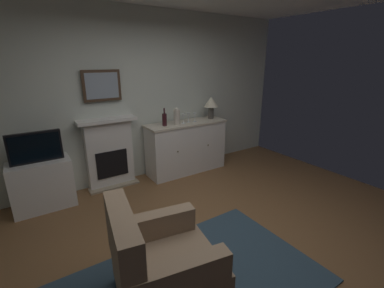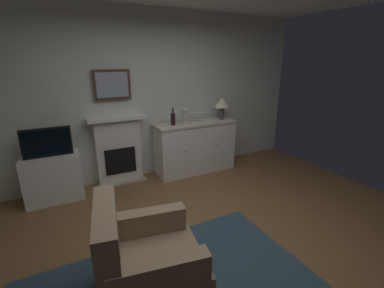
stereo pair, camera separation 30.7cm
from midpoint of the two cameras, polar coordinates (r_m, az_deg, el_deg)
ground_plane at (r=3.18m, az=8.46°, el=-21.16°), size 5.78×4.43×0.10m
wall_rear at (r=4.46m, az=-7.43°, el=10.16°), size 5.78×0.06×2.71m
fireplace_unit at (r=4.36m, az=-13.66°, el=-1.31°), size 0.87×0.30×1.10m
framed_picture at (r=4.19m, az=-14.87°, el=12.26°), size 0.55×0.04×0.45m
sideboard_cabinet at (r=4.69m, az=2.57°, el=-0.67°), size 1.44×0.49×0.90m
table_lamp at (r=4.80m, az=8.31°, el=8.57°), size 0.26×0.26×0.40m
wine_bottle at (r=4.34m, az=-2.11°, el=5.45°), size 0.08×0.08×0.29m
wine_glass_left at (r=4.48m, az=2.08°, el=6.04°), size 0.07×0.07×0.16m
wine_glass_center at (r=4.55m, az=3.18°, el=6.21°), size 0.07×0.07×0.16m
wine_glass_right at (r=4.58m, az=4.59°, el=6.25°), size 0.07×0.07×0.16m
vase_decorative at (r=4.39m, az=0.60°, el=6.05°), size 0.11×0.11×0.28m
tv_cabinet at (r=4.18m, az=-25.98°, el=-6.64°), size 0.75×0.42×0.67m
tv_set at (r=3.99m, az=-27.01°, el=0.27°), size 0.62×0.07×0.40m
armchair at (r=2.34m, az=-6.19°, el=-24.05°), size 0.92×0.89×0.92m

